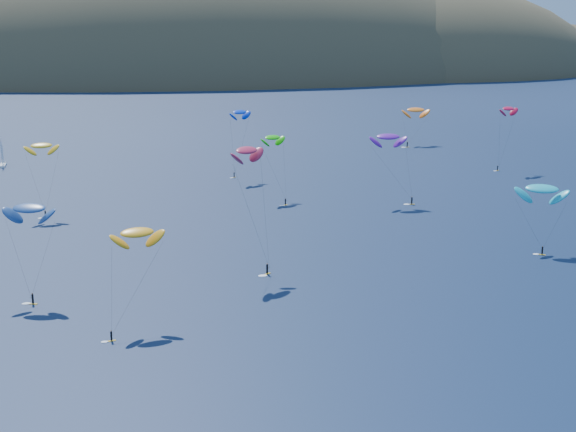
# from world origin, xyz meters

# --- Properties ---
(island) EXTENTS (730.00, 300.00, 210.00)m
(island) POSITION_xyz_m (39.40, 562.36, -10.74)
(island) COLOR #3D3526
(island) RESTS_ON ground
(sailboat) EXTENTS (7.45, 6.46, 9.31)m
(sailboat) POSITION_xyz_m (-76.78, 192.51, 0.85)
(sailboat) COLOR white
(sailboat) RESTS_ON ground
(kitesurfer_1) EXTENTS (8.23, 8.42, 18.90)m
(kitesurfer_1) POSITION_xyz_m (-57.76, 128.92, 16.67)
(kitesurfer_1) COLOR gold
(kitesurfer_1) RESTS_ON ground
(kitesurfer_2) EXTENTS (9.80, 12.55, 16.65)m
(kitesurfer_2) POSITION_xyz_m (-36.13, 54.58, 14.30)
(kitesurfer_2) COLOR gold
(kitesurfer_2) RESTS_ON ground
(kitesurfer_3) EXTENTS (8.20, 15.14, 17.88)m
(kitesurfer_3) POSITION_xyz_m (0.52, 135.78, 15.75)
(kitesurfer_3) COLOR gold
(kitesurfer_3) RESTS_ON ground
(kitesurfer_4) EXTENTS (8.34, 7.42, 21.35)m
(kitesurfer_4) POSITION_xyz_m (-4.44, 163.25, 19.16)
(kitesurfer_4) COLOR gold
(kitesurfer_4) RESTS_ON ground
(kitesurfer_5) EXTENTS (11.41, 10.66, 15.52)m
(kitesurfer_5) POSITION_xyz_m (47.24, 78.13, 12.61)
(kitesurfer_5) COLOR gold
(kitesurfer_5) RESTS_ON ground
(kitesurfer_6) EXTENTS (10.53, 9.25, 19.39)m
(kitesurfer_6) POSITION_xyz_m (28.98, 125.09, 16.77)
(kitesurfer_6) COLOR gold
(kitesurfer_6) RESTS_ON ground
(kitesurfer_8) EXTENTS (8.71, 6.81, 20.87)m
(kitesurfer_8) POSITION_xyz_m (78.77, 158.59, 18.73)
(kitesurfer_8) COLOR gold
(kitesurfer_8) RESTS_ON ground
(kitesurfer_9) EXTENTS (8.75, 12.00, 25.10)m
(kitesurfer_9) POSITION_xyz_m (-14.70, 78.63, 22.71)
(kitesurfer_9) COLOR gold
(kitesurfer_9) RESTS_ON ground
(kitesurfer_10) EXTENTS (9.91, 9.93, 18.02)m
(kitesurfer_10) POSITION_xyz_m (-54.33, 69.75, 15.46)
(kitesurfer_10) COLOR gold
(kitesurfer_10) RESTS_ON ground
(kitesurfer_11) EXTENTS (11.70, 10.91, 15.27)m
(kitesurfer_11) POSITION_xyz_m (67.37, 209.51, 12.40)
(kitesurfer_11) COLOR gold
(kitesurfer_11) RESTS_ON ground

